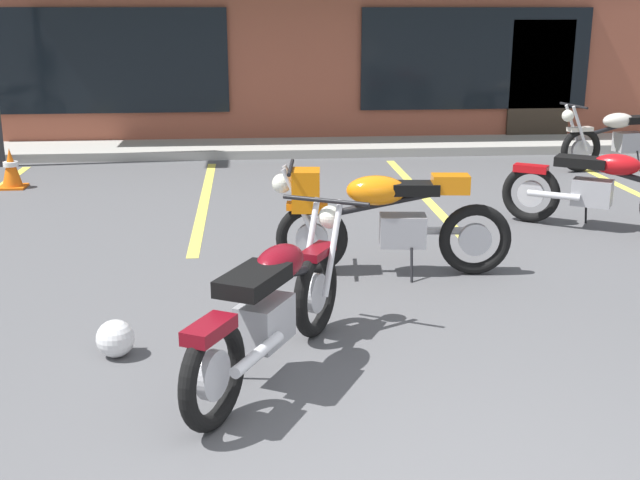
{
  "coord_description": "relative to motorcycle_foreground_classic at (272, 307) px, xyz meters",
  "views": [
    {
      "loc": [
        -0.82,
        -2.74,
        2.27
      ],
      "look_at": [
        -0.28,
        3.16,
        0.55
      ],
      "focal_mm": 44.69,
      "sensor_mm": 36.0,
      "label": 1
    }
  ],
  "objects": [
    {
      "name": "brick_storefront_building",
      "position": [
        0.69,
        12.06,
        1.47
      ],
      "size": [
        15.52,
        7.17,
        3.85
      ],
      "color": "brown",
      "rests_on": "ground_plane"
    },
    {
      "name": "motorcycle_silver_naked",
      "position": [
        5.33,
        6.41,
        0.0
      ],
      "size": [
        2.09,
        0.81,
        0.98
      ],
      "color": "black",
      "rests_on": "ground_plane"
    },
    {
      "name": "traffic_cone",
      "position": [
        -3.24,
        5.88,
        -0.2
      ],
      "size": [
        0.34,
        0.34,
        0.53
      ],
      "color": "orange",
      "rests_on": "ground_plane"
    },
    {
      "name": "helmet_on_pavement",
      "position": [
        -1.06,
        0.37,
        -0.33
      ],
      "size": [
        0.26,
        0.26,
        0.26
      ],
      "color": "silver",
      "rests_on": "ground_plane"
    },
    {
      "name": "ground_plane",
      "position": [
        0.69,
        1.45,
        -0.46
      ],
      "size": [
        80.0,
        80.0,
        0.0
      ],
      "primitive_type": "plane",
      "color": "#515154"
    },
    {
      "name": "motorcycle_red_sportbike",
      "position": [
        3.58,
        3.17,
        0.0
      ],
      "size": [
        1.85,
        1.37,
        0.98
      ],
      "color": "black",
      "rests_on": "ground_plane"
    },
    {
      "name": "painted_stall_lines",
      "position": [
        0.69,
        4.95,
        -0.46
      ],
      "size": [
        8.36,
        4.8,
        0.01
      ],
      "color": "#DBCC4C",
      "rests_on": "ground_plane"
    },
    {
      "name": "sidewalk_kerb",
      "position": [
        0.69,
        8.55,
        -0.39
      ],
      "size": [
        22.0,
        1.8,
        0.14
      ],
      "primitive_type": "cube",
      "color": "#A8A59E",
      "rests_on": "ground_plane"
    },
    {
      "name": "motorcycle_foreground_classic",
      "position": [
        0.0,
        0.0,
        0.0
      ],
      "size": [
        1.26,
        1.92,
        0.98
      ],
      "color": "black",
      "rests_on": "ground_plane"
    },
    {
      "name": "motorcycle_black_cruiser",
      "position": [
        1.01,
        1.95,
        0.07
      ],
      "size": [
        2.11,
        0.69,
        0.98
      ],
      "color": "black",
      "rests_on": "ground_plane"
    }
  ]
}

